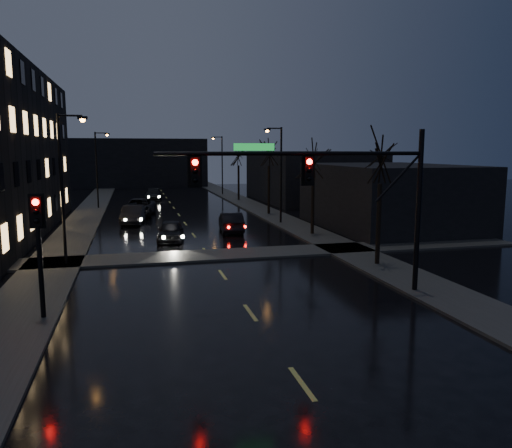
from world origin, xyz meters
TOP-DOWN VIEW (x-y plane):
  - ground at (0.00, 0.00)m, footprint 160.00×160.00m
  - sidewalk_left at (-8.50, 35.00)m, footprint 3.00×140.00m
  - sidewalk_right at (8.50, 35.00)m, footprint 3.00×140.00m
  - sidewalk_cross at (0.00, 18.50)m, footprint 40.00×3.00m
  - commercial_right_near at (15.50, 26.00)m, footprint 10.00×14.00m
  - commercial_right_far at (17.00, 48.00)m, footprint 12.00×18.00m
  - far_block at (-3.00, 78.00)m, footprint 22.00×10.00m
  - signal_mast at (3.85, 9.00)m, footprint 11.11×0.41m
  - signal_pole_left at (-7.50, 8.99)m, footprint 0.35×0.41m
  - tree_near at (8.40, 14.00)m, footprint 3.52×3.52m
  - tree_mid_a at (8.40, 24.00)m, footprint 3.30×3.30m
  - tree_mid_b at (8.40, 36.00)m, footprint 3.74×3.74m
  - tree_far at (8.40, 50.00)m, footprint 3.43×3.43m
  - streetlight_l_near at (-7.58, 18.00)m, footprint 1.53×0.28m
  - streetlight_l_far at (-7.58, 45.00)m, footprint 1.53×0.28m
  - streetlight_r_mid at (7.58, 30.00)m, footprint 1.53×0.28m
  - streetlight_r_far at (7.58, 58.00)m, footprint 1.53×0.28m
  - oncoming_car_a at (-1.80, 24.01)m, footprint 2.22×4.34m
  - oncoming_car_b at (-4.26, 32.95)m, footprint 2.22×4.85m
  - oncoming_car_c at (-3.71, 38.15)m, footprint 3.46×6.13m
  - oncoming_car_d at (-1.80, 52.69)m, footprint 2.47×5.01m
  - lead_car at (2.93, 26.84)m, footprint 1.98×4.64m

SIDE VIEW (x-z plane):
  - ground at x=0.00m, z-range 0.00..0.00m
  - sidewalk_left at x=-8.50m, z-range 0.00..0.12m
  - sidewalk_right at x=8.50m, z-range 0.00..0.12m
  - sidewalk_cross at x=0.00m, z-range 0.00..0.12m
  - oncoming_car_d at x=-1.80m, z-range 0.00..1.40m
  - oncoming_car_a at x=-1.80m, z-range 0.00..1.41m
  - lead_car at x=2.93m, z-range 0.00..1.49m
  - oncoming_car_b at x=-4.26m, z-range 0.00..1.54m
  - oncoming_car_c at x=-3.71m, z-range 0.00..1.62m
  - commercial_right_near at x=15.50m, z-range 0.00..5.00m
  - commercial_right_far at x=17.00m, z-range 0.00..6.00m
  - signal_pole_left at x=-7.50m, z-range 0.75..5.27m
  - far_block at x=-3.00m, z-range 0.00..8.00m
  - streetlight_l_near at x=-7.58m, z-range 0.77..8.77m
  - streetlight_l_far at x=-7.58m, z-range 0.77..8.77m
  - streetlight_r_mid at x=7.58m, z-range 0.77..8.77m
  - streetlight_r_far at x=7.58m, z-range 0.77..8.77m
  - signal_mast at x=3.85m, z-range 1.37..8.37m
  - tree_mid_a at x=8.40m, z-range 2.04..9.61m
  - tree_far at x=8.40m, z-range 2.12..10.00m
  - tree_near at x=8.40m, z-range 2.18..10.26m
  - tree_mid_b at x=8.40m, z-range 2.32..10.90m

